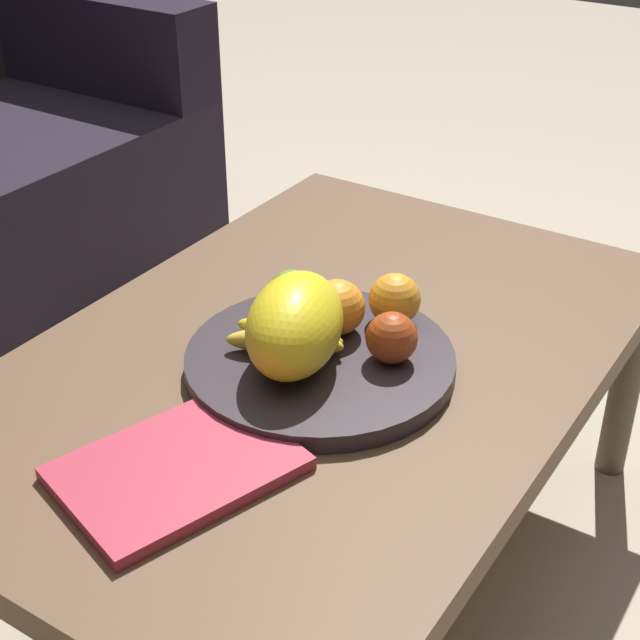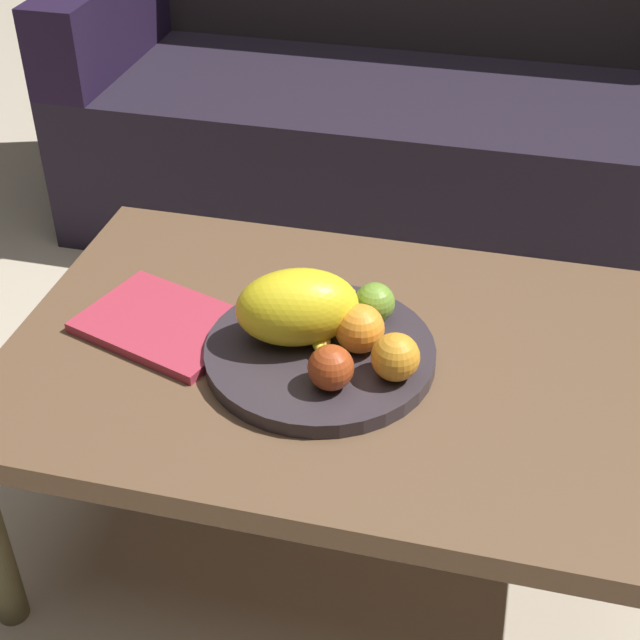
{
  "view_description": "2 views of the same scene",
  "coord_description": "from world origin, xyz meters",
  "px_view_note": "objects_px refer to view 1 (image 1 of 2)",
  "views": [
    {
      "loc": [
        -0.89,
        -0.58,
        1.08
      ],
      "look_at": [
        -0.04,
        -0.03,
        0.47
      ],
      "focal_mm": 53.22,
      "sensor_mm": 36.0,
      "label": 1
    },
    {
      "loc": [
        0.22,
        -1.08,
        1.26
      ],
      "look_at": [
        -0.04,
        -0.03,
        0.47
      ],
      "focal_mm": 51.42,
      "sensor_mm": 36.0,
      "label": 2
    }
  ],
  "objects_px": {
    "apple_front": "(291,293)",
    "apple_left": "(392,338)",
    "banana_bunch": "(284,333)",
    "orange_left": "(395,299)",
    "coffee_table": "(317,377)",
    "orange_front": "(337,307)",
    "fruit_bowl": "(320,362)",
    "magazine": "(177,468)",
    "melon_large_front": "(295,325)"
  },
  "relations": [
    {
      "from": "apple_front",
      "to": "apple_left",
      "type": "xyz_separation_m",
      "value": [
        -0.03,
        -0.17,
        0.0
      ]
    },
    {
      "from": "fruit_bowl",
      "to": "magazine",
      "type": "xyz_separation_m",
      "value": [
        -0.26,
        0.02,
        -0.0
      ]
    },
    {
      "from": "apple_front",
      "to": "apple_left",
      "type": "relative_size",
      "value": 0.96
    },
    {
      "from": "apple_left",
      "to": "magazine",
      "type": "relative_size",
      "value": 0.26
    },
    {
      "from": "apple_front",
      "to": "magazine",
      "type": "height_order",
      "value": "apple_front"
    },
    {
      "from": "orange_front",
      "to": "orange_left",
      "type": "distance_m",
      "value": 0.08
    },
    {
      "from": "fruit_bowl",
      "to": "magazine",
      "type": "relative_size",
      "value": 1.39
    },
    {
      "from": "apple_left",
      "to": "orange_front",
      "type": "bearing_deg",
      "value": 77.35
    },
    {
      "from": "banana_bunch",
      "to": "orange_left",
      "type": "bearing_deg",
      "value": -31.42
    },
    {
      "from": "coffee_table",
      "to": "melon_large_front",
      "type": "distance_m",
      "value": 0.15
    },
    {
      "from": "melon_large_front",
      "to": "apple_front",
      "type": "height_order",
      "value": "melon_large_front"
    },
    {
      "from": "orange_left",
      "to": "apple_left",
      "type": "distance_m",
      "value": 0.09
    },
    {
      "from": "coffee_table",
      "to": "orange_front",
      "type": "height_order",
      "value": "orange_front"
    },
    {
      "from": "coffee_table",
      "to": "fruit_bowl",
      "type": "xyz_separation_m",
      "value": [
        -0.04,
        -0.03,
        0.05
      ]
    },
    {
      "from": "fruit_bowl",
      "to": "apple_front",
      "type": "distance_m",
      "value": 0.12
    },
    {
      "from": "orange_front",
      "to": "banana_bunch",
      "type": "bearing_deg",
      "value": 156.53
    },
    {
      "from": "fruit_bowl",
      "to": "melon_large_front",
      "type": "bearing_deg",
      "value": 161.74
    },
    {
      "from": "banana_bunch",
      "to": "magazine",
      "type": "distance_m",
      "value": 0.25
    },
    {
      "from": "fruit_bowl",
      "to": "banana_bunch",
      "type": "xyz_separation_m",
      "value": [
        -0.02,
        0.04,
        0.04
      ]
    },
    {
      "from": "coffee_table",
      "to": "orange_front",
      "type": "bearing_deg",
      "value": -38.84
    },
    {
      "from": "coffee_table",
      "to": "orange_front",
      "type": "xyz_separation_m",
      "value": [
        0.02,
        -0.02,
        0.1
      ]
    },
    {
      "from": "apple_left",
      "to": "banana_bunch",
      "type": "distance_m",
      "value": 0.14
    },
    {
      "from": "apple_left",
      "to": "fruit_bowl",
      "type": "bearing_deg",
      "value": 113.65
    },
    {
      "from": "magazine",
      "to": "coffee_table",
      "type": "bearing_deg",
      "value": 19.53
    },
    {
      "from": "coffee_table",
      "to": "banana_bunch",
      "type": "distance_m",
      "value": 0.11
    },
    {
      "from": "orange_left",
      "to": "coffee_table",
      "type": "bearing_deg",
      "value": 140.71
    },
    {
      "from": "coffee_table",
      "to": "magazine",
      "type": "bearing_deg",
      "value": -178.59
    },
    {
      "from": "apple_left",
      "to": "melon_large_front",
      "type": "bearing_deg",
      "value": 127.75
    },
    {
      "from": "coffee_table",
      "to": "apple_front",
      "type": "bearing_deg",
      "value": 64.35
    },
    {
      "from": "orange_left",
      "to": "banana_bunch",
      "type": "relative_size",
      "value": 0.46
    },
    {
      "from": "orange_front",
      "to": "apple_front",
      "type": "bearing_deg",
      "value": 84.59
    },
    {
      "from": "orange_front",
      "to": "fruit_bowl",
      "type": "bearing_deg",
      "value": -169.88
    },
    {
      "from": "coffee_table",
      "to": "fruit_bowl",
      "type": "height_order",
      "value": "fruit_bowl"
    },
    {
      "from": "coffee_table",
      "to": "banana_bunch",
      "type": "bearing_deg",
      "value": 164.16
    },
    {
      "from": "melon_large_front",
      "to": "apple_left",
      "type": "bearing_deg",
      "value": -52.25
    },
    {
      "from": "coffee_table",
      "to": "magazine",
      "type": "xyz_separation_m",
      "value": [
        -0.29,
        -0.01,
        0.05
      ]
    },
    {
      "from": "fruit_bowl",
      "to": "apple_front",
      "type": "relative_size",
      "value": 5.49
    },
    {
      "from": "coffee_table",
      "to": "fruit_bowl",
      "type": "distance_m",
      "value": 0.07
    },
    {
      "from": "orange_front",
      "to": "banana_bunch",
      "type": "relative_size",
      "value": 0.48
    },
    {
      "from": "coffee_table",
      "to": "apple_left",
      "type": "bearing_deg",
      "value": -89.7
    },
    {
      "from": "magazine",
      "to": "melon_large_front",
      "type": "bearing_deg",
      "value": 16.07
    },
    {
      "from": "coffee_table",
      "to": "banana_bunch",
      "type": "relative_size",
      "value": 6.78
    },
    {
      "from": "coffee_table",
      "to": "apple_front",
      "type": "xyz_separation_m",
      "value": [
        0.03,
        0.06,
        0.1
      ]
    },
    {
      "from": "banana_bunch",
      "to": "melon_large_front",
      "type": "bearing_deg",
      "value": -123.83
    },
    {
      "from": "fruit_bowl",
      "to": "melon_large_front",
      "type": "distance_m",
      "value": 0.08
    },
    {
      "from": "coffee_table",
      "to": "melon_large_front",
      "type": "bearing_deg",
      "value": -168.32
    },
    {
      "from": "fruit_bowl",
      "to": "melon_large_front",
      "type": "height_order",
      "value": "melon_large_front"
    },
    {
      "from": "orange_front",
      "to": "coffee_table",
      "type": "bearing_deg",
      "value": 141.16
    },
    {
      "from": "coffee_table",
      "to": "apple_left",
      "type": "height_order",
      "value": "apple_left"
    },
    {
      "from": "fruit_bowl",
      "to": "apple_front",
      "type": "height_order",
      "value": "apple_front"
    }
  ]
}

